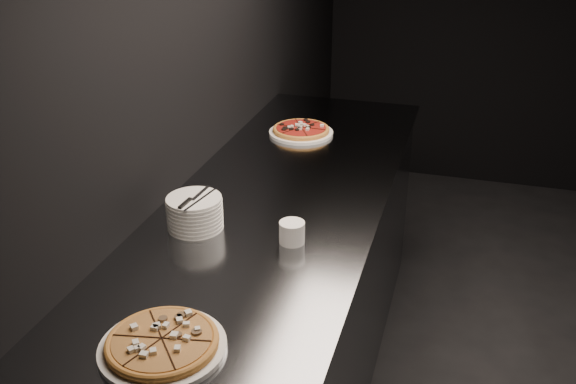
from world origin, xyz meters
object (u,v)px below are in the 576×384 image
(cutlery, at_px, (194,199))
(pizza_mushroom, at_px, (162,344))
(counter, at_px, (277,309))
(plate_stack, at_px, (195,213))
(pizza_tomato, at_px, (301,130))
(ramekin, at_px, (292,232))

(cutlery, bearing_deg, pizza_mushroom, -69.88)
(counter, bearing_deg, cutlery, -124.21)
(pizza_mushroom, relative_size, plate_stack, 1.78)
(counter, height_order, plate_stack, plate_stack)
(pizza_tomato, xyz_separation_m, cutlery, (-0.09, -0.93, 0.09))
(plate_stack, xyz_separation_m, cutlery, (0.01, -0.01, 0.06))
(pizza_tomato, relative_size, plate_stack, 1.60)
(plate_stack, distance_m, ramekin, 0.32)
(pizza_mushroom, bearing_deg, cutlery, 106.16)
(ramekin, bearing_deg, pizza_tomato, 103.63)
(cutlery, bearing_deg, plate_stack, 121.58)
(counter, bearing_deg, plate_stack, -126.61)
(pizza_mushroom, bearing_deg, ramekin, 75.11)
(pizza_mushroom, bearing_deg, plate_stack, 106.44)
(plate_stack, distance_m, cutlery, 0.06)
(pizza_mushroom, relative_size, cutlery, 1.70)
(counter, height_order, cutlery, cutlery)
(counter, height_order, ramekin, ramekin)
(pizza_tomato, distance_m, plate_stack, 0.93)
(plate_stack, bearing_deg, ramekin, -0.88)
(pizza_mushroom, xyz_separation_m, plate_stack, (-0.17, 0.58, 0.03))
(pizza_tomato, bearing_deg, pizza_mushroom, -87.27)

